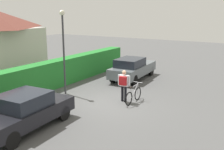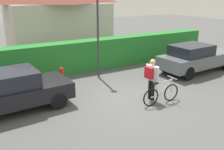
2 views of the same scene
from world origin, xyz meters
name	(u,v)px [view 1 (image 1 of 2)]	position (x,y,z in m)	size (l,w,h in m)	color
ground_plane	(110,103)	(0.00, 0.00, 0.00)	(60.00, 60.00, 0.00)	#515151
hedge_row	(44,77)	(0.00, 4.44, 0.80)	(16.28, 0.90, 1.60)	#257D2D
parked_car_near	(24,111)	(-4.20, 1.27, 0.73)	(4.17, 1.99, 1.44)	black
parked_car_far	(132,68)	(4.93, 1.26, 0.76)	(4.47, 1.92, 1.47)	slate
bicycle	(133,95)	(0.71, -0.95, 0.38)	(1.65, 0.50, 0.96)	black
person_rider	(124,83)	(0.61, -0.45, 0.98)	(0.39, 0.65, 1.62)	black
street_lamp	(63,41)	(0.10, 2.95, 2.90)	(0.28, 0.28, 4.53)	#38383D
fire_hydrant	(41,96)	(-1.80, 2.90, 0.41)	(0.20, 0.20, 0.81)	red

